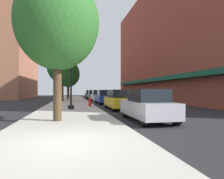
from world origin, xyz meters
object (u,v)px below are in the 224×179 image
at_px(tree_near, 68,74).
at_px(car_silver, 147,105).
at_px(lamppost, 71,70).
at_px(car_white, 98,96).
at_px(car_blue, 105,97).
at_px(fire_hydrant, 90,102).
at_px(parking_meter_far, 90,96).
at_px(tree_mid, 62,66).
at_px(parking_meter_near, 94,98).
at_px(car_black, 90,94).
at_px(tree_far, 58,23).
at_px(car_yellow, 119,100).
at_px(car_green, 93,95).

height_order(tree_near, car_silver, tree_near).
distance_m(lamppost, car_white, 14.13).
xyz_separation_m(car_blue, car_white, (0.00, 6.09, 0.00)).
bearing_deg(car_white, fire_hydrant, -102.71).
height_order(parking_meter_far, tree_near, tree_near).
relative_size(lamppost, tree_mid, 0.80).
xyz_separation_m(car_silver, car_blue, (0.00, 13.62, 0.00)).
bearing_deg(car_silver, fire_hydrant, 103.74).
bearing_deg(parking_meter_near, tree_mid, 105.53).
distance_m(parking_meter_far, tree_mid, 9.10).
bearing_deg(car_blue, lamppost, -119.09).
distance_m(car_blue, car_black, 19.94).
bearing_deg(lamppost, tree_far, -95.80).
distance_m(car_silver, car_blue, 13.62).
relative_size(parking_meter_near, car_yellow, 0.30).
bearing_deg(car_black, car_blue, -90.11).
relative_size(parking_meter_far, car_white, 0.30).
xyz_separation_m(fire_hydrant, car_silver, (2.18, -8.93, 0.29)).
relative_size(fire_hydrant, car_white, 0.18).
bearing_deg(tree_near, tree_mid, -96.34).
relative_size(car_yellow, car_white, 1.00).
bearing_deg(tree_mid, car_blue, -46.77).
height_order(parking_meter_near, car_yellow, car_yellow).
height_order(car_silver, car_yellow, same).
xyz_separation_m(car_silver, car_yellow, (0.00, 6.39, 0.00)).
relative_size(fire_hydrant, tree_mid, 0.11).
xyz_separation_m(fire_hydrant, tree_near, (-2.25, 16.64, 3.91)).
xyz_separation_m(tree_mid, car_blue, (5.15, -5.48, -4.21)).
relative_size(parking_meter_near, car_blue, 0.30).
relative_size(tree_near, tree_far, 0.93).
distance_m(lamppost, parking_meter_far, 6.06).
distance_m(car_blue, car_white, 6.09).
distance_m(tree_near, car_green, 5.80).
xyz_separation_m(parking_meter_far, car_silver, (1.95, -11.62, -0.14)).
height_order(lamppost, car_black, lamppost).
xyz_separation_m(lamppost, parking_meter_far, (1.96, 5.27, -2.25)).
bearing_deg(tree_near, fire_hydrant, -82.30).
height_order(tree_near, car_blue, tree_near).
relative_size(tree_far, car_white, 1.65).
distance_m(tree_mid, car_blue, 8.62).
xyz_separation_m(parking_meter_near, tree_mid, (-3.20, 11.53, 4.07)).
xyz_separation_m(car_yellow, car_black, (0.00, 27.18, 0.00)).
distance_m(car_green, car_black, 7.02).
bearing_deg(car_silver, lamppost, 121.60).
relative_size(parking_meter_far, car_black, 0.30).
bearing_deg(tree_near, car_silver, -80.16).
distance_m(tree_near, tree_mid, 6.54).
height_order(parking_meter_near, car_blue, car_blue).
xyz_separation_m(tree_far, car_white, (4.54, 19.56, -4.07)).
relative_size(parking_meter_near, car_black, 0.30).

